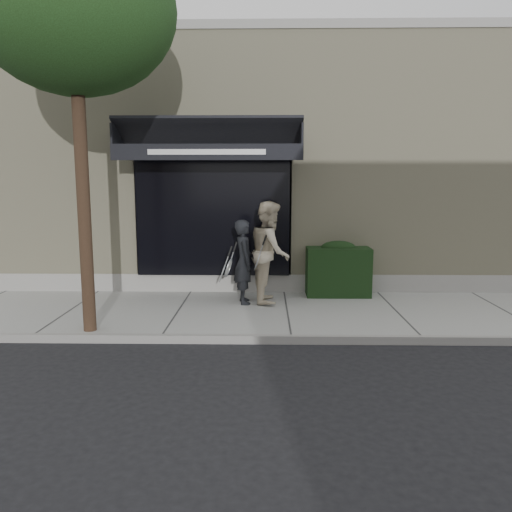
{
  "coord_description": "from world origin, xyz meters",
  "views": [
    {
      "loc": [
        -0.41,
        -8.94,
        2.5
      ],
      "look_at": [
        -0.58,
        0.6,
        1.04
      ],
      "focal_mm": 35.0,
      "sensor_mm": 36.0,
      "label": 1
    }
  ],
  "objects_px": {
    "hedge": "(338,269)",
    "pedestrian_front": "(244,262)",
    "street_tree": "(73,7)",
    "pedestrian_back": "(270,252)"
  },
  "relations": [
    {
      "from": "pedestrian_front",
      "to": "pedestrian_back",
      "type": "distance_m",
      "value": 0.55
    },
    {
      "from": "hedge",
      "to": "street_tree",
      "type": "bearing_deg",
      "value": -149.33
    },
    {
      "from": "street_tree",
      "to": "pedestrian_front",
      "type": "xyz_separation_m",
      "value": [
        2.38,
        1.83,
        -4.05
      ]
    },
    {
      "from": "hedge",
      "to": "pedestrian_front",
      "type": "bearing_deg",
      "value": -159.41
    },
    {
      "from": "hedge",
      "to": "pedestrian_back",
      "type": "relative_size",
      "value": 0.66
    },
    {
      "from": "street_tree",
      "to": "pedestrian_front",
      "type": "distance_m",
      "value": 5.04
    },
    {
      "from": "hedge",
      "to": "pedestrian_front",
      "type": "relative_size",
      "value": 0.8
    },
    {
      "from": "street_tree",
      "to": "hedge",
      "type": "bearing_deg",
      "value": 30.67
    },
    {
      "from": "hedge",
      "to": "pedestrian_front",
      "type": "distance_m",
      "value": 2.07
    },
    {
      "from": "pedestrian_front",
      "to": "pedestrian_back",
      "type": "height_order",
      "value": "pedestrian_back"
    }
  ]
}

